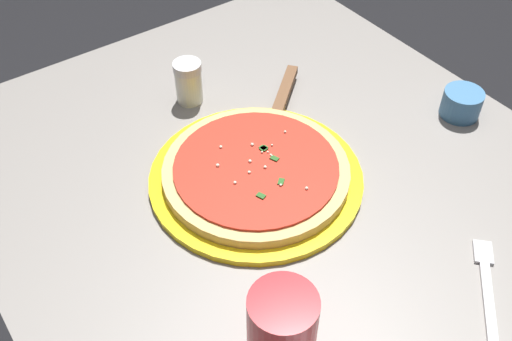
{
  "coord_description": "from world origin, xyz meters",
  "views": [
    {
      "loc": [
        -0.44,
        0.38,
        1.4
      ],
      "look_at": [
        0.05,
        0.03,
        0.79
      ],
      "focal_mm": 41.82,
      "sensor_mm": 36.0,
      "label": 1
    }
  ],
  "objects_px": {
    "pizza_server": "(279,107)",
    "cup_tall_drink": "(282,329)",
    "fork": "(488,293)",
    "parmesan_shaker": "(188,82)",
    "serving_plate": "(256,178)",
    "pizza": "(256,171)",
    "cup_small_sauce": "(462,103)"
  },
  "relations": [
    {
      "from": "cup_small_sauce",
      "to": "parmesan_shaker",
      "type": "distance_m",
      "value": 0.44
    },
    {
      "from": "fork",
      "to": "parmesan_shaker",
      "type": "xyz_separation_m",
      "value": [
        0.54,
        0.1,
        0.04
      ]
    },
    {
      "from": "pizza_server",
      "to": "cup_tall_drink",
      "type": "bearing_deg",
      "value": 142.89
    },
    {
      "from": "fork",
      "to": "parmesan_shaker",
      "type": "bearing_deg",
      "value": 10.16
    },
    {
      "from": "serving_plate",
      "to": "fork",
      "type": "bearing_deg",
      "value": -160.16
    },
    {
      "from": "serving_plate",
      "to": "pizza_server",
      "type": "bearing_deg",
      "value": -49.93
    },
    {
      "from": "pizza_server",
      "to": "cup_tall_drink",
      "type": "xyz_separation_m",
      "value": [
        -0.34,
        0.26,
        0.04
      ]
    },
    {
      "from": "cup_tall_drink",
      "to": "parmesan_shaker",
      "type": "relative_size",
      "value": 1.42
    },
    {
      "from": "fork",
      "to": "parmesan_shaker",
      "type": "height_order",
      "value": "parmesan_shaker"
    },
    {
      "from": "cup_small_sauce",
      "to": "parmesan_shaker",
      "type": "bearing_deg",
      "value": 49.46
    },
    {
      "from": "serving_plate",
      "to": "cup_tall_drink",
      "type": "distance_m",
      "value": 0.28
    },
    {
      "from": "cup_tall_drink",
      "to": "parmesan_shaker",
      "type": "xyz_separation_m",
      "value": [
        0.45,
        -0.16,
        -0.01
      ]
    },
    {
      "from": "cup_small_sauce",
      "to": "fork",
      "type": "height_order",
      "value": "cup_small_sauce"
    },
    {
      "from": "pizza",
      "to": "cup_small_sauce",
      "type": "relative_size",
      "value": 4.24
    },
    {
      "from": "cup_tall_drink",
      "to": "parmesan_shaker",
      "type": "distance_m",
      "value": 0.48
    },
    {
      "from": "cup_tall_drink",
      "to": "cup_small_sauce",
      "type": "distance_m",
      "value": 0.52
    },
    {
      "from": "serving_plate",
      "to": "cup_small_sauce",
      "type": "height_order",
      "value": "cup_small_sauce"
    },
    {
      "from": "serving_plate",
      "to": "pizza_server",
      "type": "height_order",
      "value": "pizza_server"
    },
    {
      "from": "pizza",
      "to": "serving_plate",
      "type": "bearing_deg",
      "value": 68.13
    },
    {
      "from": "serving_plate",
      "to": "fork",
      "type": "relative_size",
      "value": 2.12
    },
    {
      "from": "pizza",
      "to": "fork",
      "type": "relative_size",
      "value": 1.85
    },
    {
      "from": "serving_plate",
      "to": "pizza_server",
      "type": "xyz_separation_m",
      "value": [
        0.1,
        -0.12,
        0.01
      ]
    },
    {
      "from": "fork",
      "to": "serving_plate",
      "type": "bearing_deg",
      "value": 19.84
    },
    {
      "from": "cup_small_sauce",
      "to": "fork",
      "type": "bearing_deg",
      "value": 136.41
    },
    {
      "from": "serving_plate",
      "to": "cup_tall_drink",
      "type": "bearing_deg",
      "value": 150.11
    },
    {
      "from": "cup_small_sauce",
      "to": "fork",
      "type": "relative_size",
      "value": 0.44
    },
    {
      "from": "serving_plate",
      "to": "pizza_server",
      "type": "distance_m",
      "value": 0.16
    },
    {
      "from": "serving_plate",
      "to": "fork",
      "type": "distance_m",
      "value": 0.34
    },
    {
      "from": "cup_tall_drink",
      "to": "fork",
      "type": "xyz_separation_m",
      "value": [
        -0.09,
        -0.25,
        -0.05
      ]
    },
    {
      "from": "pizza",
      "to": "cup_small_sauce",
      "type": "bearing_deg",
      "value": -101.29
    },
    {
      "from": "pizza",
      "to": "fork",
      "type": "bearing_deg",
      "value": -160.16
    },
    {
      "from": "pizza",
      "to": "parmesan_shaker",
      "type": "xyz_separation_m",
      "value": [
        0.22,
        -0.02,
        0.02
      ]
    }
  ]
}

